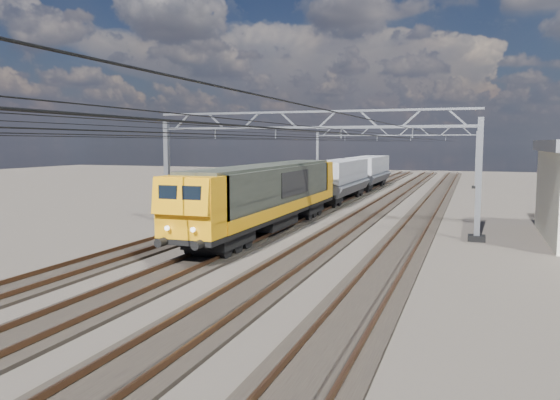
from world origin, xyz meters
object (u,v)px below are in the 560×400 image
(locomotive, at_px, (269,193))
(hopper_wagon_lead, at_px, (339,177))
(catenary_gantry_mid, at_px, (308,166))
(catenary_gantry_far, at_px, (393,154))
(hopper_wagon_mid, at_px, (369,170))

(locomotive, height_order, hopper_wagon_lead, locomotive)
(catenary_gantry_mid, relative_size, hopper_wagon_lead, 1.53)
(hopper_wagon_lead, bearing_deg, catenary_gantry_far, 84.15)
(catenary_gantry_mid, xyz_separation_m, hopper_wagon_mid, (-2.00, 30.67, -1.67))
(catenary_gantry_mid, xyz_separation_m, locomotive, (-2.00, -1.23, -1.58))
(catenary_gantry_mid, bearing_deg, hopper_wagon_mid, 93.73)
(locomotive, xyz_separation_m, hopper_wagon_mid, (-0.00, 31.90, -0.09))
(catenary_gantry_far, bearing_deg, hopper_wagon_lead, -95.85)
(locomotive, distance_m, hopper_wagon_lead, 17.70)
(catenary_gantry_mid, bearing_deg, hopper_wagon_lead, 96.93)
(catenary_gantry_mid, height_order, hopper_wagon_mid, catenary_gantry_mid)
(catenary_gantry_far, bearing_deg, locomotive, -93.08)
(catenary_gantry_far, height_order, hopper_wagon_mid, catenary_gantry_far)
(locomotive, height_order, hopper_wagon_mid, locomotive)
(locomotive, relative_size, hopper_wagon_lead, 1.62)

